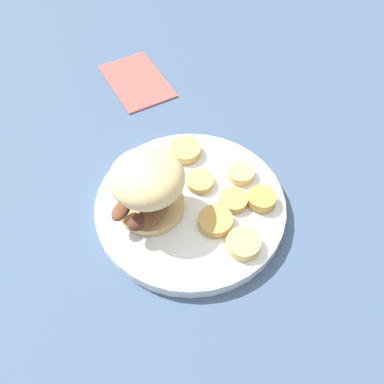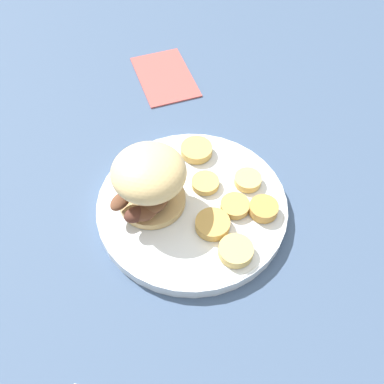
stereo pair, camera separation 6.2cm
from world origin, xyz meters
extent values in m
plane|color=#3D5170|center=(0.00, 0.00, 0.00)|extent=(4.00, 4.00, 0.00)
cylinder|color=white|center=(0.00, 0.00, 0.01)|extent=(0.28, 0.28, 0.02)
torus|color=white|center=(0.00, 0.00, 0.02)|extent=(0.27, 0.27, 0.01)
cylinder|color=tan|center=(-0.01, 0.06, 0.03)|extent=(0.10, 0.10, 0.01)
ellipsoid|color=#563323|center=(-0.02, 0.05, 0.05)|extent=(0.05, 0.05, 0.01)
ellipsoid|color=brown|center=(-0.03, 0.05, 0.05)|extent=(0.06, 0.05, 0.01)
ellipsoid|color=brown|center=(-0.05, 0.06, 0.05)|extent=(0.04, 0.04, 0.02)
ellipsoid|color=#4C281E|center=(-0.01, 0.06, 0.05)|extent=(0.05, 0.05, 0.02)
ellipsoid|color=#4C281E|center=(-0.05, 0.07, 0.05)|extent=(0.04, 0.04, 0.02)
ellipsoid|color=#4C281E|center=(0.04, 0.07, 0.05)|extent=(0.07, 0.06, 0.01)
ellipsoid|color=brown|center=(-0.03, 0.09, 0.05)|extent=(0.04, 0.03, 0.01)
ellipsoid|color=#E5C17F|center=(-0.01, 0.06, 0.09)|extent=(0.10, 0.10, 0.05)
cylinder|color=#BC8942|center=(0.00, -0.10, 0.03)|extent=(0.04, 0.04, 0.02)
cylinder|color=tan|center=(-0.04, -0.03, 0.03)|extent=(0.05, 0.05, 0.01)
cylinder|color=tan|center=(0.03, -0.01, 0.03)|extent=(0.04, 0.04, 0.01)
cylinder|color=tan|center=(0.00, -0.06, 0.03)|extent=(0.04, 0.04, 0.01)
cylinder|color=tan|center=(0.10, 0.01, 0.03)|extent=(0.05, 0.05, 0.01)
cylinder|color=#DBB766|center=(-0.07, -0.07, 0.03)|extent=(0.05, 0.05, 0.01)
cylinder|color=#DBB766|center=(0.05, -0.08, 0.03)|extent=(0.04, 0.04, 0.01)
cube|color=#B24C47|center=(0.29, 0.10, 0.00)|extent=(0.18, 0.16, 0.01)
camera|label=1|loc=(-0.37, 0.00, 0.55)|focal=42.00mm
camera|label=2|loc=(-0.37, -0.06, 0.55)|focal=42.00mm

